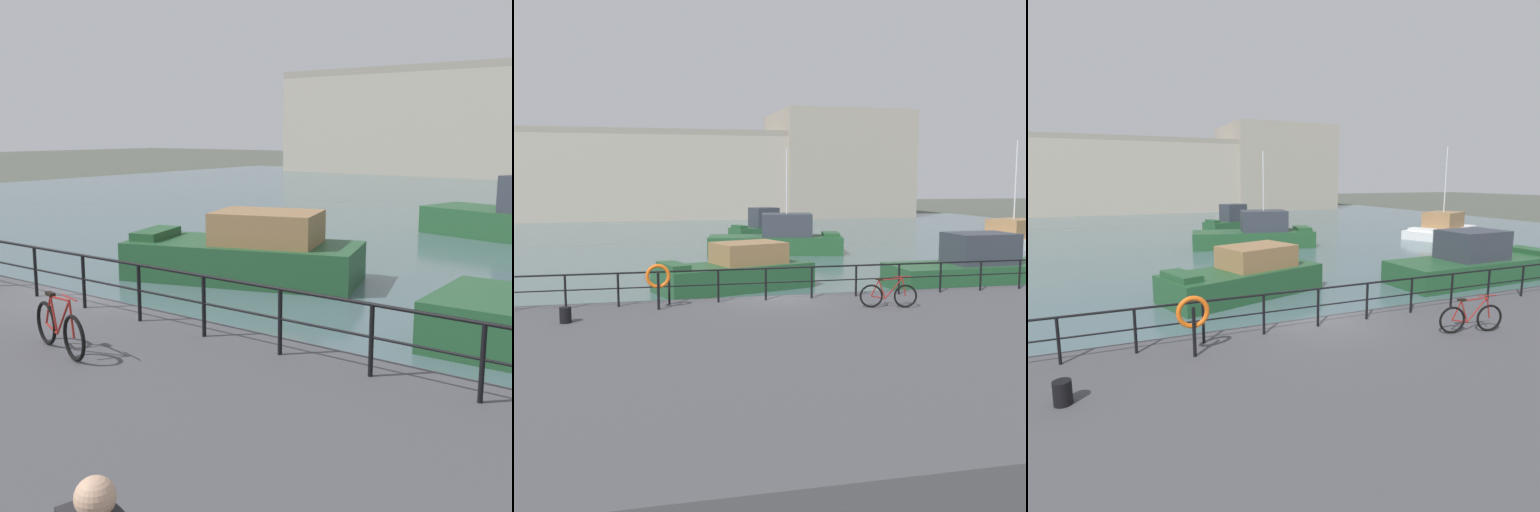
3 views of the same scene
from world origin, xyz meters
TOP-DOWN VIEW (x-y plane):
  - ground_plane at (0.00, 0.00)m, footprint 240.00×240.00m
  - water_basin at (0.00, 30.20)m, footprint 80.00×60.00m
  - quay_promenade at (0.00, -6.50)m, footprint 56.00×13.00m
  - harbor_building at (6.40, 58.91)m, footprint 61.21×14.79m
  - moored_green_narrowboat at (-0.20, 6.23)m, footprint 7.25×4.67m
  - moored_harbor_tender at (4.73, 18.52)m, footprint 8.96×4.60m
  - moored_small_launch at (10.87, 4.50)m, footprint 9.11×3.25m
  - moored_red_daysailer at (5.78, 27.82)m, footprint 5.87×3.72m
  - moored_blue_motorboat at (21.34, 18.04)m, footprint 8.92×6.14m
  - quay_railing at (0.34, -0.75)m, footprint 23.52×0.07m
  - parked_bicycle at (2.99, -2.73)m, footprint 1.73×0.48m
  - mooring_bollard at (-6.52, -2.67)m, footprint 0.32×0.32m
  - life_ring_stand at (-3.93, -1.42)m, footprint 0.75×0.16m

SIDE VIEW (x-z plane):
  - ground_plane at x=0.00m, z-range 0.00..0.00m
  - water_basin at x=0.00m, z-range 0.00..0.01m
  - quay_promenade at x=0.00m, z-range 0.00..0.87m
  - moored_blue_motorboat at x=21.34m, z-range -2.98..4.48m
  - moored_green_narrowboat at x=-0.20m, z-range -0.22..1.81m
  - moored_small_launch at x=10.87m, z-range -0.38..2.03m
  - moored_red_daysailer at x=5.78m, z-range -0.38..2.18m
  - moored_harbor_tender at x=4.73m, z-range -2.40..4.33m
  - mooring_bollard at x=-6.52m, z-range 0.87..1.31m
  - parked_bicycle at x=2.99m, z-range 0.77..1.75m
  - quay_railing at x=0.34m, z-range 1.06..2.14m
  - life_ring_stand at x=-3.93m, z-range 1.15..2.54m
  - harbor_building at x=6.40m, z-range -1.26..12.19m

